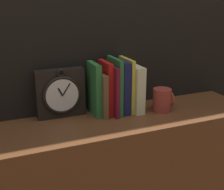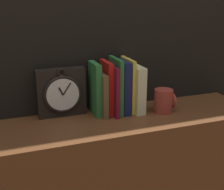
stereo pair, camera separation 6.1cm
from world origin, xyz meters
TOP-DOWN VIEW (x-y plane):
  - wall_back at (0.00, 0.19)m, footprint 6.00×0.05m
  - clock at (-0.18, 0.12)m, footprint 0.21×0.06m
  - book_slot0_green at (-0.04, 0.09)m, footprint 0.03×0.12m
  - book_slot1_brown at (-0.02, 0.08)m, footprint 0.02×0.14m
  - book_slot2_red at (0.01, 0.09)m, footprint 0.02×0.13m
  - book_slot3_maroon at (0.03, 0.07)m, footprint 0.02×0.16m
  - book_slot4_green at (0.05, 0.08)m, footprint 0.02×0.15m
  - book_slot5_navy at (0.08, 0.08)m, footprint 0.03×0.14m
  - book_slot6_yellow at (0.11, 0.08)m, footprint 0.02×0.14m
  - book_slot7_cream at (0.14, 0.08)m, footprint 0.04×0.16m
  - mug at (0.25, 0.01)m, footprint 0.09×0.08m

SIDE VIEW (x-z plane):
  - mug at x=0.25m, z-range 0.91..1.02m
  - book_slot1_brown at x=-0.02m, z-range 0.91..1.10m
  - clock at x=-0.18m, z-range 0.91..1.13m
  - book_slot7_cream at x=0.14m, z-range 0.91..1.12m
  - book_slot3_maroon at x=0.03m, z-range 0.91..1.13m
  - book_slot0_green at x=-0.04m, z-range 0.91..1.14m
  - book_slot5_navy at x=0.08m, z-range 0.91..1.15m
  - book_slot2_red at x=0.01m, z-range 0.91..1.15m
  - book_slot6_yellow at x=0.11m, z-range 0.91..1.15m
  - book_slot4_green at x=0.05m, z-range 0.91..1.16m
  - wall_back at x=0.00m, z-range 0.00..2.60m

